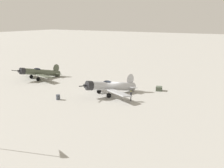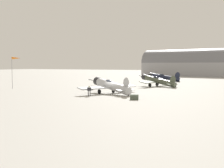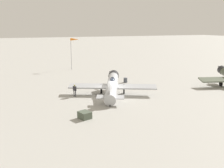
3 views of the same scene
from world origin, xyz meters
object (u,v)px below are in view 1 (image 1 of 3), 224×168
(ground_crew_mechanic, at_px, (131,95))
(equipment_crate, at_px, (159,89))
(airplane_foreground, at_px, (109,86))
(fuel_drum, at_px, (58,97))
(airplane_mid_apron, at_px, (39,72))

(ground_crew_mechanic, relative_size, equipment_crate, 1.12)
(airplane_foreground, relative_size, ground_crew_mechanic, 6.91)
(ground_crew_mechanic, xyz_separation_m, fuel_drum, (-5.31, 10.32, -0.62))
(airplane_foreground, relative_size, fuel_drum, 14.35)
(airplane_foreground, height_order, ground_crew_mechanic, airplane_foreground)
(airplane_foreground, relative_size, equipment_crate, 7.77)
(airplane_foreground, xyz_separation_m, airplane_mid_apron, (3.07, 19.61, -0.05))
(equipment_crate, distance_m, fuel_drum, 18.02)
(airplane_mid_apron, bearing_deg, equipment_crate, 115.51)
(equipment_crate, bearing_deg, fuel_drum, 140.38)
(airplane_foreground, bearing_deg, ground_crew_mechanic, 98.43)
(ground_crew_mechanic, distance_m, fuel_drum, 11.63)
(airplane_mid_apron, distance_m, equipment_crate, 26.03)
(ground_crew_mechanic, height_order, fuel_drum, ground_crew_mechanic)
(airplane_mid_apron, distance_m, ground_crew_mechanic, 24.98)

